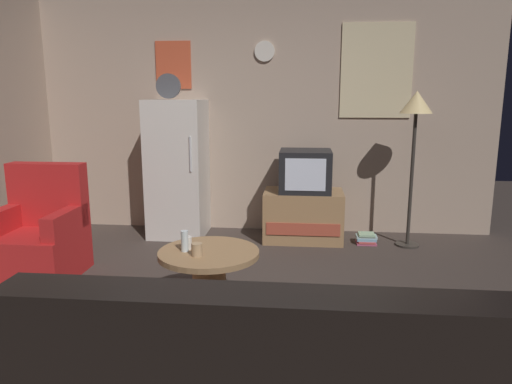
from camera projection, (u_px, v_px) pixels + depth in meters
ground_plane at (228, 325)px, 3.25m from camera, size 12.00×12.00×0.00m
wall_with_art at (261, 116)px, 5.38m from camera, size 5.20×0.12×2.62m
fridge at (178, 168)px, 5.23m from camera, size 0.60×0.62×1.77m
tv_stand at (303, 216)px, 5.12m from camera, size 0.84×0.53×0.54m
crt_tv at (305, 171)px, 5.02m from camera, size 0.54×0.51×0.44m
standing_lamp at (416, 115)px, 4.70m from camera, size 0.32×0.32×1.59m
coffee_table at (209, 281)px, 3.41m from camera, size 0.72×0.72×0.46m
wine_glass at (185, 241)px, 3.34m from camera, size 0.05×0.05×0.15m
mug_ceramic_white at (187, 243)px, 3.40m from camera, size 0.08×0.08×0.09m
mug_ceramic_tan at (197, 250)px, 3.25m from camera, size 0.08×0.08×0.09m
armchair at (39, 238)px, 4.10m from camera, size 0.68×0.68×0.96m
book_stack at (366, 239)px, 5.02m from camera, size 0.22×0.17×0.11m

